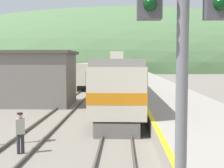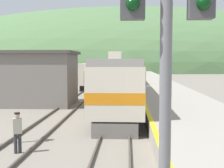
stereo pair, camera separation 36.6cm
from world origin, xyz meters
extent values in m
cube|color=#4C443D|center=(-0.72, 70.00, 0.08)|extent=(0.08, 180.00, 0.16)
cube|color=#4C443D|center=(0.72, 70.00, 0.08)|extent=(0.08, 180.00, 0.16)
cube|color=#4C443D|center=(-4.92, 70.00, 0.08)|extent=(0.08, 180.00, 0.16)
cube|color=#4C443D|center=(-3.49, 70.00, 0.08)|extent=(0.08, 180.00, 0.16)
cube|color=#9E9689|center=(4.55, 50.00, 0.43)|extent=(5.70, 140.00, 0.86)
cube|color=yellow|center=(1.82, 50.00, 0.86)|extent=(0.24, 140.00, 0.01)
ellipsoid|color=#517547|center=(0.00, 136.80, 0.00)|extent=(211.22, 95.05, 53.39)
cube|color=slate|center=(-8.45, 25.44, 2.23)|extent=(8.60, 5.28, 4.46)
cube|color=#47423D|center=(-8.45, 25.44, 4.58)|extent=(9.10, 5.78, 0.24)
cube|color=black|center=(0.00, 24.13, 0.42)|extent=(2.45, 19.82, 0.85)
cube|color=beige|center=(0.00, 24.13, 2.20)|extent=(2.99, 21.09, 2.70)
cube|color=orange|center=(0.00, 24.13, 1.99)|extent=(3.02, 21.11, 0.60)
cube|color=black|center=(0.00, 24.13, 2.80)|extent=(3.02, 19.82, 0.81)
cube|color=gray|center=(0.00, 24.13, 3.75)|extent=(2.81, 21.09, 0.40)
cube|color=black|center=(0.00, 14.72, 2.80)|extent=(3.03, 2.20, 1.08)
cube|color=beige|center=(0.00, 14.04, 4.13)|extent=(0.64, 0.80, 0.36)
cube|color=slate|center=(0.00, 13.79, 0.38)|extent=(2.33, 0.40, 0.77)
cube|color=black|center=(0.00, 45.60, 0.42)|extent=(2.45, 18.85, 0.85)
cube|color=beige|center=(0.00, 45.60, 2.20)|extent=(2.99, 20.05, 2.70)
cube|color=orange|center=(0.00, 45.60, 1.99)|extent=(3.02, 20.07, 0.60)
cube|color=black|center=(0.00, 45.60, 2.80)|extent=(3.02, 18.85, 0.81)
cube|color=gray|center=(0.00, 45.60, 3.75)|extent=(2.81, 20.05, 0.40)
cube|color=black|center=(0.00, 66.56, 0.42)|extent=(2.45, 18.85, 0.85)
cube|color=beige|center=(0.00, 66.56, 2.20)|extent=(2.99, 20.05, 2.70)
cube|color=orange|center=(0.00, 66.56, 1.99)|extent=(3.02, 20.07, 0.60)
cube|color=black|center=(0.00, 66.56, 2.80)|extent=(3.02, 18.85, 0.81)
cube|color=gray|center=(0.00, 66.56, 3.75)|extent=(2.81, 20.05, 0.40)
cube|color=black|center=(0.00, 87.51, 0.42)|extent=(2.45, 18.85, 0.85)
cube|color=beige|center=(0.00, 87.51, 2.20)|extent=(2.99, 20.05, 2.70)
cube|color=orange|center=(0.00, 87.51, 1.99)|extent=(3.02, 20.07, 0.60)
cube|color=black|center=(0.00, 87.51, 2.80)|extent=(3.02, 18.85, 0.81)
cube|color=gray|center=(0.00, 87.51, 3.75)|extent=(2.81, 20.05, 0.40)
cube|color=black|center=(0.00, 108.46, 0.42)|extent=(2.45, 18.85, 0.85)
cube|color=beige|center=(0.00, 108.46, 2.20)|extent=(2.99, 20.05, 2.70)
cube|color=orange|center=(0.00, 108.46, 1.99)|extent=(3.02, 20.07, 0.60)
cube|color=black|center=(0.00, 108.46, 2.80)|extent=(3.02, 18.85, 0.81)
cube|color=gray|center=(0.00, 108.46, 3.75)|extent=(2.81, 20.05, 0.40)
cube|color=black|center=(-4.20, 56.31, 0.40)|extent=(2.46, 38.42, 0.80)
cube|color=beige|center=(-4.20, 56.31, 2.17)|extent=(2.90, 40.02, 2.74)
cylinder|color=slate|center=(1.27, 3.67, 3.27)|extent=(0.20, 0.20, 6.54)
sphere|color=black|center=(0.72, 3.49, 4.74)|extent=(0.22, 0.22, 0.22)
sphere|color=black|center=(1.82, 3.49, 4.74)|extent=(0.22, 0.22, 0.22)
cylinder|color=#2D2D33|center=(-4.02, 11.02, 0.42)|extent=(0.14, 0.14, 0.83)
cylinder|color=#2D2D33|center=(-3.86, 11.09, 0.42)|extent=(0.14, 0.14, 0.83)
cube|color=#B2AD9E|center=(-3.94, 11.05, 1.15)|extent=(0.42, 0.34, 0.64)
sphere|color=tan|center=(-3.94, 11.05, 1.59)|extent=(0.23, 0.23, 0.23)
cylinder|color=black|center=(-3.94, 11.05, 1.69)|extent=(0.24, 0.24, 0.07)
camera|label=1|loc=(0.28, -1.51, 3.85)|focal=50.00mm
camera|label=2|loc=(0.65, -1.50, 3.85)|focal=50.00mm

